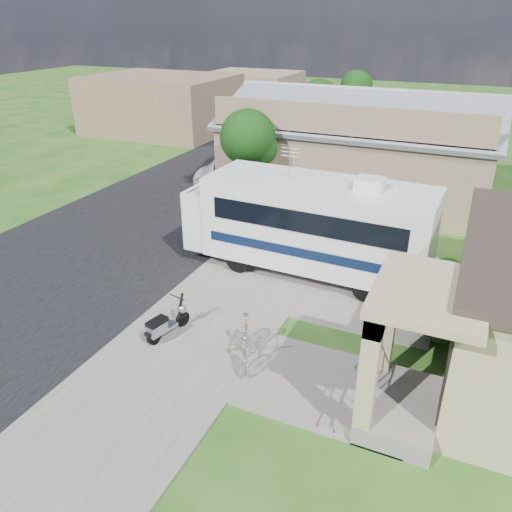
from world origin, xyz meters
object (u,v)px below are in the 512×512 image
at_px(garden_hose, 361,372).
at_px(motorhome, 309,222).
at_px(shrub, 444,301).
at_px(scooter, 165,324).
at_px(bicycle, 246,342).
at_px(van, 282,139).
at_px(pickup_truck, 238,167).

bearing_deg(garden_hose, motorhome, 122.76).
xyz_separation_m(motorhome, garden_hose, (3.07, -4.77, -1.75)).
xyz_separation_m(motorhome, shrub, (4.66, -2.53, -0.54)).
distance_m(shrub, garden_hose, 3.01).
relative_size(shrub, scooter, 1.61).
bearing_deg(bicycle, van, 86.13).
bearing_deg(pickup_truck, motorhome, 122.68).
distance_m(motorhome, van, 16.63).
xyz_separation_m(bicycle, pickup_truck, (-6.82, 13.51, 0.25)).
bearing_deg(bicycle, garden_hose, -9.41).
bearing_deg(scooter, garden_hose, 19.47).
xyz_separation_m(motorhome, van, (-6.89, 15.10, -1.01)).
height_order(shrub, pickup_truck, shrub).
xyz_separation_m(motorhome, scooter, (-2.25, -5.44, -1.36)).
xyz_separation_m(shrub, pickup_truck, (-11.28, 10.58, -0.46)).
height_order(shrub, bicycle, shrub).
bearing_deg(scooter, van, 115.03).
xyz_separation_m(scooter, van, (-4.64, 20.54, 0.35)).
relative_size(motorhome, pickup_truck, 1.39).
height_order(shrub, garden_hose, shrub).
bearing_deg(motorhome, pickup_truck, 131.31).
height_order(motorhome, van, motorhome).
bearing_deg(scooter, bicycle, 11.87).
xyz_separation_m(shrub, scooter, (-6.91, -2.91, -0.83)).
bearing_deg(bicycle, scooter, 156.67).
bearing_deg(scooter, motorhome, 79.85).
distance_m(scooter, van, 21.06).
bearing_deg(garden_hose, scooter, -172.82).
relative_size(motorhome, bicycle, 4.32).
relative_size(bicycle, pickup_truck, 0.32).
height_order(shrub, scooter, shrub).
xyz_separation_m(pickup_truck, van, (-0.27, 7.05, -0.02)).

